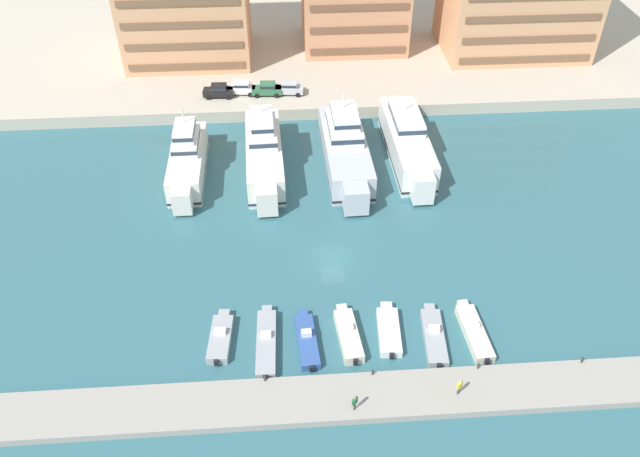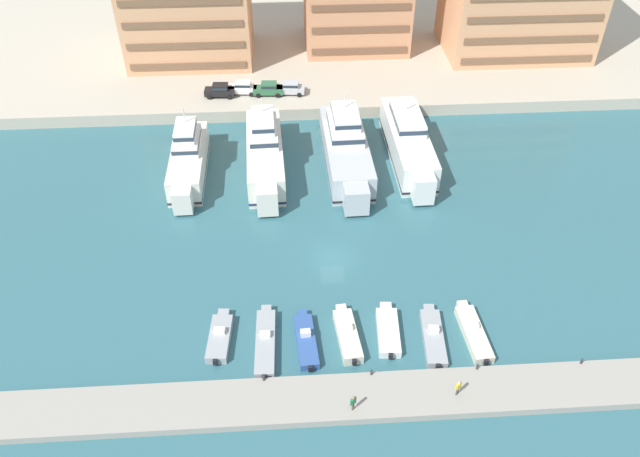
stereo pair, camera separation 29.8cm
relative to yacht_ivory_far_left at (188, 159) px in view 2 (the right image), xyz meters
The scene contains 24 objects.
ground_plane 22.60m from the yacht_ivory_far_left, 44.77° to the right, with size 400.00×400.00×0.00m, color #336670.
quay_promenade 49.34m from the yacht_ivory_far_left, 71.11° to the left, with size 180.00×70.00×1.67m, color #BCB29E.
pier_dock 36.80m from the yacht_ivory_far_left, 64.25° to the right, with size 120.00×4.44×0.73m, color #9E998E.
yacht_ivory_far_left is the anchor object (origin of this frame).
yacht_ivory_left 9.12m from the yacht_ivory_far_left, ahead, with size 4.74×18.95×8.37m.
yacht_silver_mid_left 18.92m from the yacht_ivory_far_left, ahead, with size 5.42×20.03×8.42m.
yacht_white_center_left 26.72m from the yacht_ivory_far_left, ahead, with size 4.59×19.83×7.21m.
motorboat_grey_far_left 26.58m from the yacht_ivory_far_left, 78.95° to the right, with size 2.21×6.15×1.27m.
motorboat_grey_left 28.44m from the yacht_ivory_far_left, 71.21° to the right, with size 1.85×8.22×1.26m.
motorboat_blue_mid_left 29.78m from the yacht_ivory_far_left, 64.63° to the right, with size 2.06×6.81×1.33m.
motorboat_cream_center_left 31.30m from the yacht_ivory_far_left, 58.25° to the right, with size 2.26×6.73×1.41m.
motorboat_white_center 33.16m from the yacht_ivory_far_left, 52.49° to the right, with size 2.27×6.36×0.85m.
motorboat_grey_center_right 36.33m from the yacht_ivory_far_left, 48.42° to the right, with size 2.25×7.27×1.29m.
motorboat_cream_mid_right 38.75m from the yacht_ivory_far_left, 44.17° to the right, with size 2.12×7.24×1.24m.
car_black_far_left 16.24m from the yacht_ivory_far_left, 79.82° to the left, with size 4.18×2.09×1.80m.
car_white_left 17.63m from the yacht_ivory_far_left, 70.22° to the left, with size 4.23×2.19×1.80m.
car_green_mid_left 18.66m from the yacht_ivory_far_left, 59.19° to the left, with size 4.18×2.08×1.80m.
car_silver_center_left 20.41m from the yacht_ivory_far_left, 51.98° to the left, with size 4.25×2.25×1.80m.
pedestrian_near_edge 37.98m from the yacht_ivory_far_left, 64.89° to the right, with size 0.54×0.46×1.70m.
pedestrian_mid_deck 41.62m from the yacht_ivory_far_left, 53.63° to the right, with size 0.54×0.45×1.67m.
bollard_west 32.45m from the yacht_ivory_far_left, 73.79° to the right, with size 0.20×0.20×0.61m.
bollard_west_mid 35.99m from the yacht_ivory_far_left, 59.96° to the right, with size 0.20×0.20×0.61m.
bollard_east_mid 41.21m from the yacht_ivory_far_left, 49.10° to the right, with size 0.20×0.20×0.61m.
bollard_east 47.56m from the yacht_ivory_far_left, 40.92° to the right, with size 0.20×0.20×0.61m.
Camera 2 is at (-4.25, -46.68, 43.76)m, focal length 35.00 mm.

